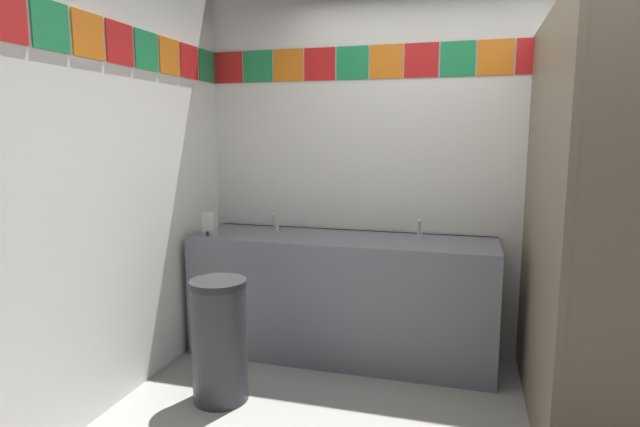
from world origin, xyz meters
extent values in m
cube|color=white|center=(0.00, 1.44, 1.41)|extent=(3.90, 0.08, 2.82)
cube|color=red|center=(-1.83, 1.39, 2.07)|extent=(0.23, 0.01, 0.23)
cube|color=#1E8C4C|center=(-1.58, 1.39, 2.07)|extent=(0.23, 0.01, 0.23)
cube|color=orange|center=(-1.34, 1.39, 2.07)|extent=(0.23, 0.01, 0.23)
cube|color=red|center=(-1.10, 1.39, 2.07)|extent=(0.23, 0.01, 0.23)
cube|color=#1E8C4C|center=(-0.85, 1.39, 2.07)|extent=(0.23, 0.01, 0.23)
cube|color=orange|center=(-0.61, 1.39, 2.07)|extent=(0.23, 0.01, 0.23)
cube|color=red|center=(-0.37, 1.39, 2.07)|extent=(0.23, 0.01, 0.23)
cube|color=#1E8C4C|center=(-0.12, 1.39, 2.07)|extent=(0.23, 0.01, 0.23)
cube|color=orange|center=(0.12, 1.39, 2.07)|extent=(0.23, 0.01, 0.23)
cube|color=red|center=(0.37, 1.39, 2.07)|extent=(0.23, 0.01, 0.23)
cube|color=#1E8C4C|center=(0.61, 1.39, 2.07)|extent=(0.23, 0.01, 0.23)
cube|color=orange|center=(0.85, 1.39, 2.07)|extent=(0.23, 0.01, 0.23)
cube|color=white|center=(-1.99, 0.00, 1.41)|extent=(0.08, 2.80, 2.82)
cube|color=red|center=(-1.94, -0.51, 2.07)|extent=(0.01, 0.23, 0.23)
cube|color=#1E8C4C|center=(-1.94, -0.25, 2.07)|extent=(0.01, 0.23, 0.23)
cube|color=orange|center=(-1.94, 0.00, 2.07)|extent=(0.01, 0.23, 0.23)
cube|color=red|center=(-1.94, 0.25, 2.07)|extent=(0.01, 0.23, 0.23)
cube|color=#1E8C4C|center=(-1.94, 0.51, 2.07)|extent=(0.01, 0.23, 0.23)
cube|color=orange|center=(-1.94, 0.76, 2.07)|extent=(0.01, 0.23, 0.23)
cube|color=red|center=(-1.94, 1.02, 2.07)|extent=(0.01, 0.23, 0.23)
cube|color=#1E8C4C|center=(-1.94, 1.27, 2.07)|extent=(0.01, 0.23, 0.23)
cube|color=slate|center=(-0.85, 1.09, 0.43)|extent=(2.10, 0.62, 0.85)
cube|color=slate|center=(-0.85, 1.39, 0.81)|extent=(2.10, 0.03, 0.08)
cylinder|color=#F3E4CF|center=(-1.37, 1.06, 0.80)|extent=(0.34, 0.34, 0.10)
cylinder|color=#F3E4CF|center=(-0.32, 1.06, 0.80)|extent=(0.34, 0.34, 0.10)
cylinder|color=silver|center=(-1.37, 1.20, 0.88)|extent=(0.04, 0.04, 0.05)
cylinder|color=silver|center=(-1.37, 1.15, 0.95)|extent=(0.02, 0.06, 0.09)
cylinder|color=silver|center=(-0.32, 1.20, 0.88)|extent=(0.04, 0.04, 0.05)
cylinder|color=silver|center=(-0.32, 1.15, 0.95)|extent=(0.02, 0.06, 0.09)
cube|color=#B7BABF|center=(-1.76, 0.91, 0.93)|extent=(0.09, 0.07, 0.16)
cylinder|color=black|center=(-1.76, 0.86, 0.87)|extent=(0.02, 0.02, 0.03)
cube|color=#726651|center=(0.37, 0.63, 1.10)|extent=(0.04, 1.53, 2.20)
cylinder|color=silver|center=(0.39, -0.11, 1.21)|extent=(0.02, 0.02, 0.10)
cylinder|color=white|center=(0.95, 0.99, 0.20)|extent=(0.38, 0.38, 0.40)
torus|color=white|center=(0.95, 0.99, 0.42)|extent=(0.39, 0.39, 0.05)
cube|color=white|center=(0.95, 1.20, 0.57)|extent=(0.34, 0.17, 0.34)
cylinder|color=#333338|center=(-1.38, 0.27, 0.34)|extent=(0.32, 0.32, 0.69)
cylinder|color=#262628|center=(-1.38, 0.27, 0.71)|extent=(0.33, 0.33, 0.04)
camera|label=1|loc=(-0.02, -2.36, 1.55)|focal=29.25mm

